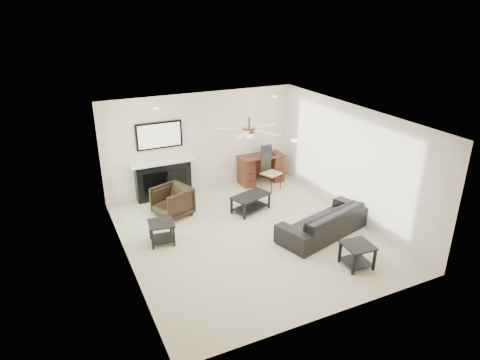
{
  "coord_description": "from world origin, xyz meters",
  "views": [
    {
      "loc": [
        -3.54,
        -6.97,
        4.51
      ],
      "look_at": [
        0.01,
        0.53,
        1.05
      ],
      "focal_mm": 32.0,
      "sensor_mm": 36.0,
      "label": 1
    }
  ],
  "objects_px": {
    "sofa": "(324,220)",
    "desk": "(261,169)",
    "armchair": "(172,202)",
    "coffee_table": "(251,203)",
    "fireplace_unit": "(162,161)"
  },
  "relations": [
    {
      "from": "armchair",
      "to": "coffee_table",
      "type": "relative_size",
      "value": 0.85
    },
    {
      "from": "coffee_table",
      "to": "fireplace_unit",
      "type": "distance_m",
      "value": 2.37
    },
    {
      "from": "armchair",
      "to": "desk",
      "type": "height_order",
      "value": "desk"
    },
    {
      "from": "sofa",
      "to": "armchair",
      "type": "height_order",
      "value": "armchair"
    },
    {
      "from": "armchair",
      "to": "coffee_table",
      "type": "xyz_separation_m",
      "value": [
        1.7,
        -0.55,
        -0.15
      ]
    },
    {
      "from": "sofa",
      "to": "coffee_table",
      "type": "bearing_deg",
      "value": -75.99
    },
    {
      "from": "coffee_table",
      "to": "desk",
      "type": "xyz_separation_m",
      "value": [
        1.03,
        1.42,
        0.18
      ]
    },
    {
      "from": "armchair",
      "to": "fireplace_unit",
      "type": "height_order",
      "value": "fireplace_unit"
    },
    {
      "from": "desk",
      "to": "armchair",
      "type": "bearing_deg",
      "value": -162.23
    },
    {
      "from": "sofa",
      "to": "desk",
      "type": "bearing_deg",
      "value": -107.78
    },
    {
      "from": "coffee_table",
      "to": "sofa",
      "type": "bearing_deg",
      "value": -79.88
    },
    {
      "from": "fireplace_unit",
      "to": "desk",
      "type": "distance_m",
      "value": 2.69
    },
    {
      "from": "armchair",
      "to": "fireplace_unit",
      "type": "bearing_deg",
      "value": 155.5
    },
    {
      "from": "desk",
      "to": "fireplace_unit",
      "type": "bearing_deg",
      "value": 176.72
    },
    {
      "from": "armchair",
      "to": "sofa",
      "type": "bearing_deg",
      "value": 31.55
    }
  ]
}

